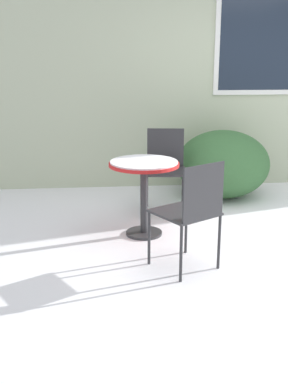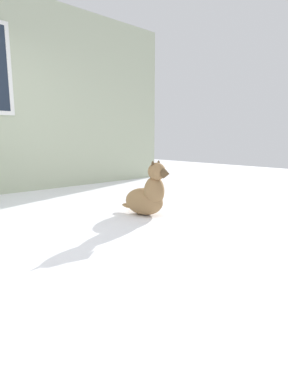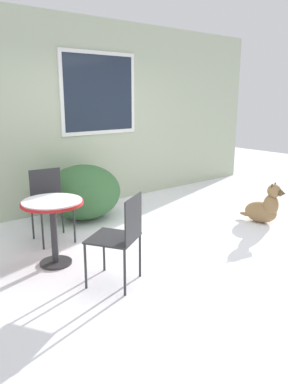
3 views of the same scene
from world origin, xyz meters
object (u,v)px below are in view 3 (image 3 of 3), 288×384
object	(u,v)px
patio_chair_far_side	(120,235)
dog	(264,208)
patio_chair_near_table	(50,201)
patio_table	(53,214)

from	to	relation	value
patio_chair_far_side	dog	bearing A→B (deg)	152.50
patio_chair_far_side	dog	world-z (taller)	patio_chair_far_side
patio_chair_near_table	patio_chair_far_side	distance (m)	1.54
patio_chair_near_table	dog	bearing A→B (deg)	-20.22
patio_table	patio_chair_far_side	bearing A→B (deg)	-70.17
patio_chair_near_table	dog	xyz separation A→B (m)	(2.69, -1.36, -0.29)
patio_table	patio_chair_near_table	bearing A→B (deg)	67.11
patio_table	dog	size ratio (longest dim) A/B	1.08
dog	patio_chair_near_table	bearing A→B (deg)	143.79
patio_chair_far_side	patio_table	bearing A→B (deg)	-101.31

